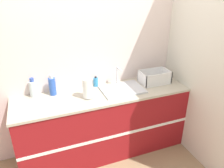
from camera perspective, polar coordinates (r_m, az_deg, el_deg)
name	(u,v)px	position (r m, az deg, el deg)	size (l,w,h in m)	color
ground_plane	(112,163)	(3.03, 0.00, -20.04)	(12.00, 12.00, 0.00)	#937A56
wall_back	(95,54)	(2.84, -4.45, 7.70)	(4.57, 0.06, 2.60)	silver
wall_right	(182,52)	(3.08, 17.89, 7.92)	(0.06, 2.58, 2.60)	beige
counter_cabinet	(104,123)	(2.95, -2.05, -10.12)	(2.19, 0.60, 0.89)	maroon
sink	(122,88)	(2.79, 2.64, -1.17)	(0.53, 0.39, 0.26)	silver
paper_towel_roll	(88,88)	(2.56, -6.38, -1.13)	(0.12, 0.12, 0.25)	#4C4C51
dish_rack	(154,78)	(3.02, 11.00, 1.45)	(0.39, 0.24, 0.17)	white
bottle_blue	(52,86)	(2.72, -15.31, -0.46)	(0.08, 0.08, 0.27)	#2D56B7
bottle_clear	(33,88)	(2.76, -19.91, -1.09)	(0.09, 0.09, 0.24)	silver
soap_dispenser	(96,82)	(2.88, -4.27, 0.56)	(0.06, 0.06, 0.14)	#338CCC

